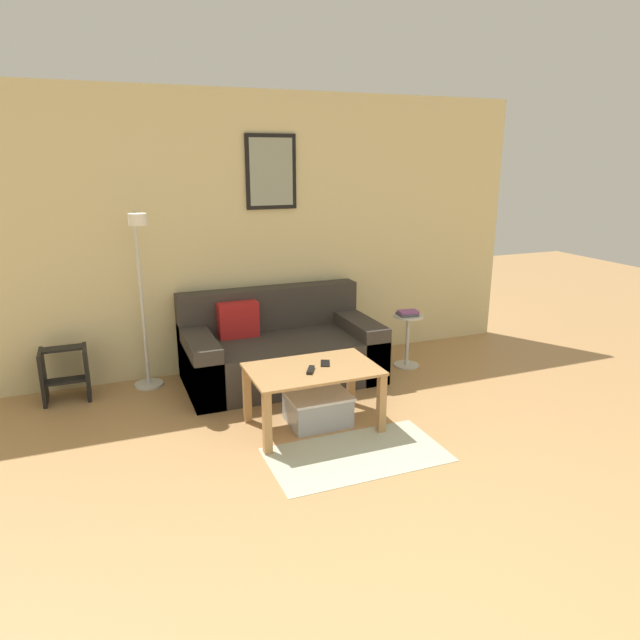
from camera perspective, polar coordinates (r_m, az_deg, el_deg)
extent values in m
cube|color=beige|center=(5.41, -7.13, 8.48)|extent=(5.60, 0.06, 2.55)
cube|color=black|center=(5.38, -4.92, 14.54)|extent=(0.48, 0.02, 0.67)
cube|color=#939E8E|center=(5.38, -4.89, 14.54)|extent=(0.41, 0.01, 0.60)
cube|color=#B2B79E|center=(4.03, 3.68, -13.26)|extent=(1.22, 0.67, 0.01)
cube|color=#38332D|center=(5.20, -3.81, -3.96)|extent=(1.73, 0.93, 0.40)
cube|color=#38332D|center=(5.42, -5.09, 1.23)|extent=(1.73, 0.20, 0.39)
cube|color=#38332D|center=(5.02, -11.94, -4.31)|extent=(0.24, 0.93, 0.52)
cube|color=#38332D|center=(5.44, 3.64, -2.37)|extent=(0.24, 0.93, 0.52)
cube|color=red|center=(5.18, -8.19, 0.02)|extent=(0.36, 0.14, 0.32)
cube|color=#AD7F4C|center=(4.22, -0.72, -4.94)|extent=(0.95, 0.61, 0.02)
cube|color=#AD7F4C|center=(3.96, -5.31, -10.25)|extent=(0.06, 0.06, 0.45)
cube|color=#AD7F4C|center=(4.26, 6.16, -8.29)|extent=(0.06, 0.06, 0.45)
cube|color=#AD7F4C|center=(4.43, -7.31, -7.36)|extent=(0.06, 0.06, 0.45)
cube|color=#AD7F4C|center=(4.70, 3.12, -5.83)|extent=(0.06, 0.06, 0.45)
cube|color=#9EA3A8|center=(4.42, -0.24, -8.92)|extent=(0.45, 0.38, 0.22)
cube|color=silver|center=(4.37, -0.25, -7.47)|extent=(0.47, 0.40, 0.02)
cylinder|color=silver|center=(5.37, -16.72, -6.16)|extent=(0.25, 0.25, 0.02)
cylinder|color=silver|center=(5.13, -17.40, 1.82)|extent=(0.03, 0.03, 1.52)
cylinder|color=silver|center=(4.85, -17.98, 10.10)|extent=(0.02, 0.34, 0.02)
cylinder|color=white|center=(4.68, -17.79, 9.57)|extent=(0.14, 0.14, 0.09)
cylinder|color=silver|center=(5.67, 8.62, -4.46)|extent=(0.24, 0.24, 0.01)
cylinder|color=silver|center=(5.59, 8.72, -2.07)|extent=(0.04, 0.04, 0.48)
cylinder|color=silver|center=(5.52, 8.83, 0.40)|extent=(0.29, 0.29, 0.02)
cube|color=#4C4C51|center=(5.50, 8.72, 0.58)|extent=(0.19, 0.16, 0.02)
cube|color=#8C4C93|center=(5.50, 8.80, 0.82)|extent=(0.19, 0.15, 0.02)
cube|color=black|center=(4.15, -0.95, -5.01)|extent=(0.11, 0.15, 0.02)
cube|color=black|center=(4.30, 0.51, -4.35)|extent=(0.11, 0.15, 0.01)
cube|color=black|center=(5.25, -25.96, -5.17)|extent=(0.03, 0.30, 0.44)
cube|color=black|center=(5.23, -22.27, -4.81)|extent=(0.03, 0.30, 0.44)
cube|color=black|center=(5.20, -24.09, -5.55)|extent=(0.31, 0.14, 0.02)
cube|color=black|center=(5.22, -24.36, -2.63)|extent=(0.31, 0.14, 0.02)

